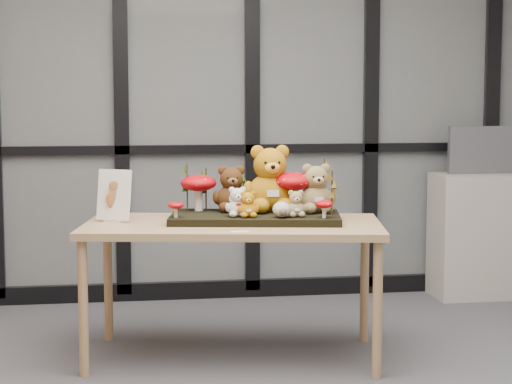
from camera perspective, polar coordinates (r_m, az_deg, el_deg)
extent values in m
plane|color=#AFACA5|center=(6.43, -4.26, 5.77)|extent=(5.00, 0.00, 5.00)
plane|color=#AFACA5|center=(1.49, 10.65, 3.93)|extent=(5.00, 0.00, 5.00)
cube|color=#2D383F|center=(6.40, -4.24, 5.77)|extent=(4.90, 0.02, 2.70)
cube|color=black|center=(6.55, -4.15, -6.04)|extent=(4.90, 0.06, 0.12)
cube|color=black|center=(6.41, -4.22, 2.64)|extent=(4.90, 0.06, 0.06)
cube|color=black|center=(6.38, -8.30, 5.72)|extent=(0.10, 0.06, 2.70)
cube|color=black|center=(6.45, -0.23, 5.79)|extent=(0.10, 0.06, 2.70)
cube|color=black|center=(6.63, 7.09, 5.76)|extent=(0.10, 0.06, 2.70)
cube|color=black|center=(6.93, 14.31, 5.63)|extent=(0.10, 0.06, 2.70)
cube|color=#A27B58|center=(4.99, -1.43, -2.13)|extent=(1.71, 1.06, 0.04)
cylinder|color=#A27B58|center=(4.82, -10.58, -7.07)|extent=(0.05, 0.05, 0.71)
cylinder|color=#A27B58|center=(5.48, -9.09, -5.40)|extent=(0.05, 0.05, 0.71)
cylinder|color=#A27B58|center=(4.74, 7.48, -7.23)|extent=(0.05, 0.05, 0.71)
cylinder|color=#A27B58|center=(5.42, 6.70, -5.51)|extent=(0.05, 0.05, 0.71)
cube|color=black|center=(5.04, -0.04, -1.59)|extent=(0.98, 0.61, 0.04)
cube|color=silver|center=(5.08, -8.70, -1.77)|extent=(0.12, 0.10, 0.01)
cube|color=white|center=(5.06, -8.73, -0.17)|extent=(0.20, 0.14, 0.27)
ellipsoid|color=brown|center=(5.06, -8.73, -0.45)|extent=(0.09, 0.01, 0.10)
ellipsoid|color=brown|center=(5.05, -8.74, 0.36)|extent=(0.06, 0.01, 0.06)
cube|color=white|center=(4.67, -1.01, -2.45)|extent=(0.09, 0.03, 0.00)
cube|color=#A59E93|center=(6.73, 13.60, -2.61)|extent=(0.65, 0.38, 0.87)
cube|color=#4F5156|center=(6.68, 13.67, 2.53)|extent=(0.47, 0.05, 0.33)
cube|color=black|center=(6.66, 13.74, 2.52)|extent=(0.41, 0.00, 0.27)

